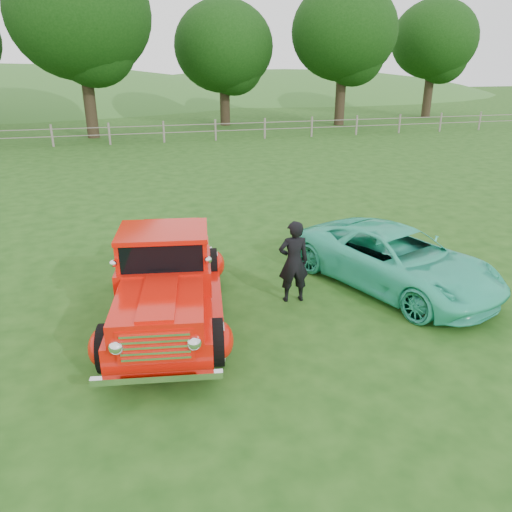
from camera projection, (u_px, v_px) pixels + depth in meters
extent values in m
plane|color=#1B4512|center=(275.00, 329.00, 8.91)|extent=(140.00, 140.00, 0.00)
ellipsoid|color=#306726|center=(283.00, 122.00, 70.79)|extent=(72.00, 52.00, 14.00)
cube|color=gray|center=(164.00, 133.00, 28.48)|extent=(48.00, 0.04, 0.04)
cube|color=gray|center=(163.00, 126.00, 28.33)|extent=(48.00, 0.04, 0.04)
cylinder|color=black|center=(89.00, 96.00, 29.54)|extent=(0.70, 0.70, 4.84)
ellipsoid|color=black|center=(79.00, 14.00, 27.91)|extent=(8.00, 8.00, 7.20)
cylinder|color=black|center=(225.00, 98.00, 35.47)|extent=(0.70, 0.70, 3.74)
ellipsoid|color=black|center=(224.00, 46.00, 34.21)|extent=(6.80, 6.80, 6.12)
cylinder|color=black|center=(341.00, 93.00, 35.44)|extent=(0.70, 0.70, 4.40)
ellipsoid|color=black|center=(344.00, 32.00, 33.97)|extent=(7.20, 7.20, 6.48)
cylinder|color=black|center=(428.00, 90.00, 40.31)|extent=(0.70, 0.70, 4.18)
ellipsoid|color=black|center=(435.00, 39.00, 38.91)|extent=(6.60, 6.60, 5.94)
cylinder|color=black|center=(107.00, 348.00, 7.63)|extent=(0.35, 0.79, 0.76)
cylinder|color=black|center=(216.00, 342.00, 7.79)|extent=(0.35, 0.79, 0.76)
cylinder|color=black|center=(133.00, 269.00, 10.49)|extent=(0.35, 0.79, 0.76)
cylinder|color=black|center=(212.00, 266.00, 10.66)|extent=(0.35, 0.79, 0.76)
cube|color=red|center=(167.00, 290.00, 9.07)|extent=(2.24, 4.79, 0.44)
ellipsoid|color=red|center=(102.00, 346.00, 7.61)|extent=(0.53, 0.80, 0.54)
ellipsoid|color=red|center=(220.00, 340.00, 7.78)|extent=(0.53, 0.80, 0.54)
ellipsoid|color=red|center=(129.00, 267.00, 10.47)|extent=(0.53, 0.80, 0.54)
ellipsoid|color=red|center=(215.00, 264.00, 10.65)|extent=(0.53, 0.80, 0.54)
cube|color=red|center=(160.00, 311.00, 7.49)|extent=(1.56, 1.78, 0.42)
cube|color=red|center=(166.00, 272.00, 8.82)|extent=(1.78, 1.58, 0.44)
cube|color=black|center=(164.00, 247.00, 8.65)|extent=(1.60, 1.33, 0.50)
cube|color=red|center=(163.00, 232.00, 8.55)|extent=(1.69, 1.44, 0.08)
cube|color=red|center=(170.00, 245.00, 10.18)|extent=(1.46, 2.11, 0.45)
cube|color=white|center=(156.00, 347.00, 6.79)|extent=(1.07, 0.26, 0.50)
cube|color=white|center=(157.00, 378.00, 6.85)|extent=(1.80, 0.37, 0.10)
cube|color=white|center=(174.00, 251.00, 11.36)|extent=(1.71, 0.36, 0.10)
imported|color=#33CCA5|center=(396.00, 259.00, 10.36)|extent=(3.58, 4.94, 1.25)
imported|color=black|center=(294.00, 262.00, 9.69)|extent=(0.63, 0.44, 1.66)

